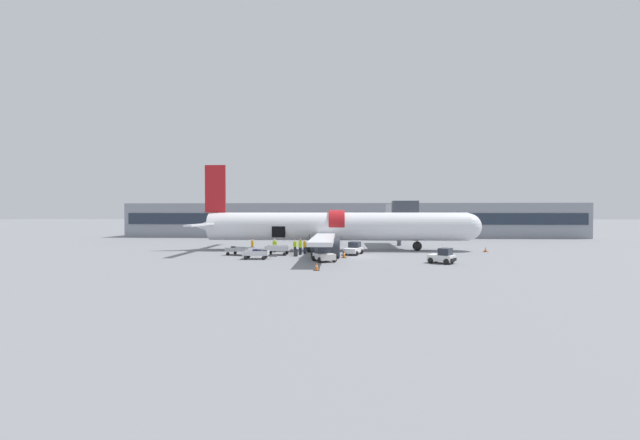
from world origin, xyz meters
name	(u,v)px	position (x,y,z in m)	size (l,w,h in m)	color
ground_plane	(359,257)	(0.00, 0.00, 0.00)	(500.00, 500.00, 0.00)	slate
terminal_strip	(350,220)	(0.00, 38.62, 3.36)	(89.59, 14.09, 6.73)	gray
jet_bridge_stub	(400,213)	(6.58, 13.81, 4.85)	(3.40, 11.80, 6.47)	#4C4C51
airplane	(333,227)	(-3.03, 7.11, 2.98)	(37.04, 33.96, 11.12)	silver
baggage_tug_lead	(324,255)	(-3.75, -4.58, 0.64)	(2.60, 2.85, 1.49)	silver
baggage_tug_mid	(442,257)	(7.73, -5.39, 0.63)	(2.79, 2.64, 1.48)	white
baggage_tug_rear	(354,249)	(-0.53, 2.20, 0.63)	(2.48, 3.48, 1.45)	silver
baggage_cart_loading	(278,250)	(-9.28, 1.19, 0.54)	(3.66, 2.13, 1.09)	silver
baggage_cart_queued	(240,251)	(-13.63, 0.78, 0.47)	(4.02, 2.52, 1.00)	#999BA0
baggage_cart_empty	(257,255)	(-10.88, -2.78, 0.46)	(3.60, 2.10, 1.03)	silver
ground_crew_loader_a	(275,245)	(-10.18, 4.21, 0.86)	(0.57, 0.45, 1.63)	#2D2D33
ground_crew_loader_b	(300,246)	(-6.73, 1.50, 0.98)	(0.48, 0.65, 1.85)	#1E2338
ground_crew_driver	(305,246)	(-6.33, 2.78, 0.86)	(0.37, 0.56, 1.63)	#1E2338
ground_crew_supervisor	(313,247)	(-5.28, 1.67, 0.90)	(0.55, 0.55, 1.72)	#1E2338
ground_crew_helper	(295,246)	(-7.54, 3.12, 0.86)	(0.51, 0.52, 1.63)	#1E2338
ground_crew_marshal	(252,246)	(-12.77, 3.47, 0.86)	(0.51, 0.54, 1.64)	#2D2D33
suitcase_on_tarmac_upright	(296,253)	(-7.06, -0.19, 0.37)	(0.43, 0.25, 0.85)	#2D2D33
safety_cone_nose	(486,250)	(15.95, 6.04, 0.29)	(0.50, 0.50, 0.63)	black
safety_cone_engine_left	(317,267)	(-4.08, -10.67, 0.31)	(0.47, 0.47, 0.66)	black
safety_cone_wingtip	(344,254)	(-1.68, -1.24, 0.38)	(0.54, 0.54, 0.80)	black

